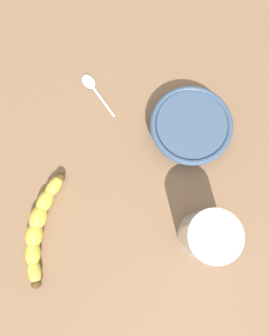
{
  "coord_description": "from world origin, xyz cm",
  "views": [
    {
      "loc": [
        1.12,
        4.88,
        63.94
      ],
      "look_at": [
        -8.07,
        -1.46,
        5.0
      ],
      "focal_mm": 33.68,
      "sensor_mm": 36.0,
      "label": 1
    }
  ],
  "objects_px": {
    "ceramic_bowl": "(190,127)",
    "teaspoon": "(90,84)",
    "smoothie_glass": "(207,235)",
    "banana": "(40,227)"
  },
  "relations": [
    {
      "from": "ceramic_bowl",
      "to": "teaspoon",
      "type": "height_order",
      "value": "ceramic_bowl"
    },
    {
      "from": "teaspoon",
      "to": "ceramic_bowl",
      "type": "bearing_deg",
      "value": -152.17
    },
    {
      "from": "banana",
      "to": "smoothie_glass",
      "type": "bearing_deg",
      "value": 97.4
    },
    {
      "from": "banana",
      "to": "teaspoon",
      "type": "distance_m",
      "value": 0.3
    },
    {
      "from": "banana",
      "to": "ceramic_bowl",
      "type": "height_order",
      "value": "ceramic_bowl"
    },
    {
      "from": "smoothie_glass",
      "to": "ceramic_bowl",
      "type": "bearing_deg",
      "value": -140.54
    },
    {
      "from": "banana",
      "to": "smoothie_glass",
      "type": "relative_size",
      "value": 1.7
    },
    {
      "from": "smoothie_glass",
      "to": "ceramic_bowl",
      "type": "relative_size",
      "value": 0.74
    },
    {
      "from": "smoothie_glass",
      "to": "banana",
      "type": "bearing_deg",
      "value": -58.14
    },
    {
      "from": "banana",
      "to": "smoothie_glass",
      "type": "height_order",
      "value": "smoothie_glass"
    }
  ]
}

